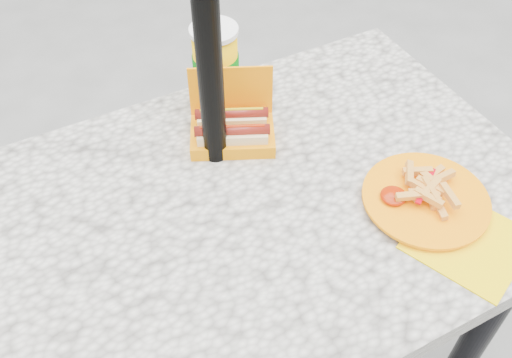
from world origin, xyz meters
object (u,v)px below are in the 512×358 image
hotdog_box (232,128)px  soda_cup (216,66)px  umbrella_pole (205,9)px  fries_plate (428,201)px

hotdog_box → soda_cup: soda_cup is taller
hotdog_box → umbrella_pole: bearing=-129.9°
umbrella_pole → fries_plate: (0.31, -0.33, -0.34)m
hotdog_box → fries_plate: 0.44m
umbrella_pole → fries_plate: 0.56m
umbrella_pole → hotdog_box: 0.32m
umbrella_pole → soda_cup: umbrella_pole is taller
umbrella_pole → fries_plate: size_ratio=5.97×
umbrella_pole → fries_plate: umbrella_pole is taller
soda_cup → umbrella_pole: bearing=-116.6°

